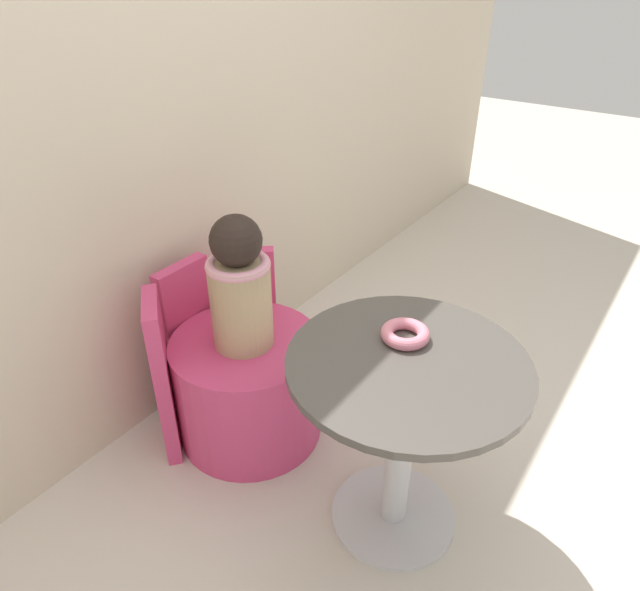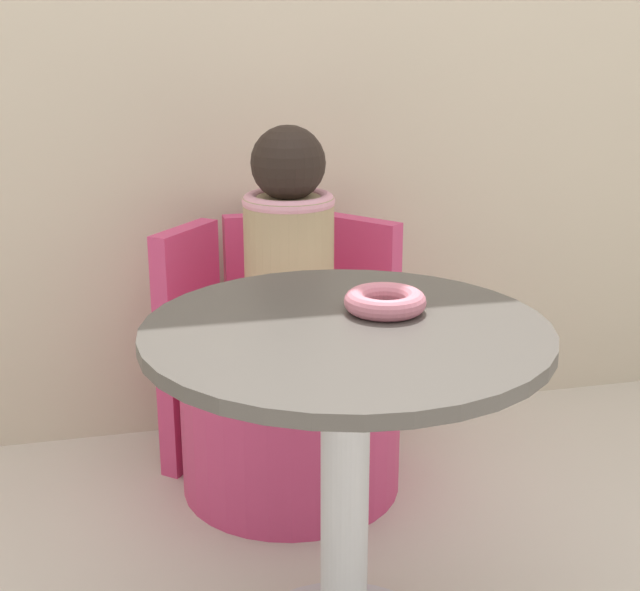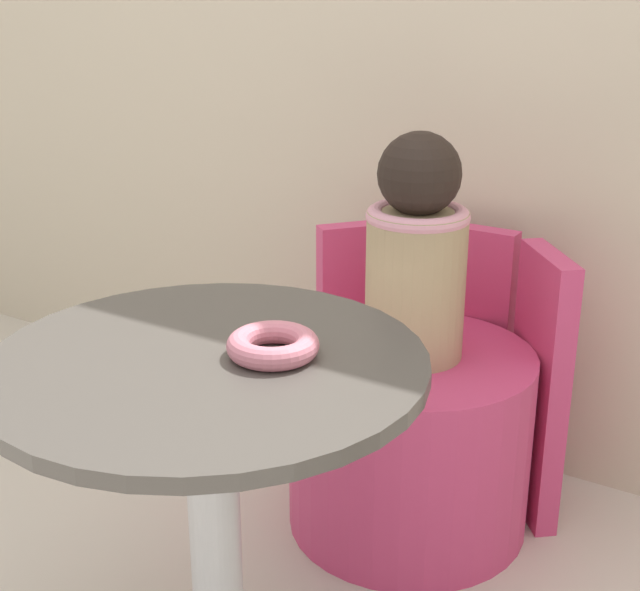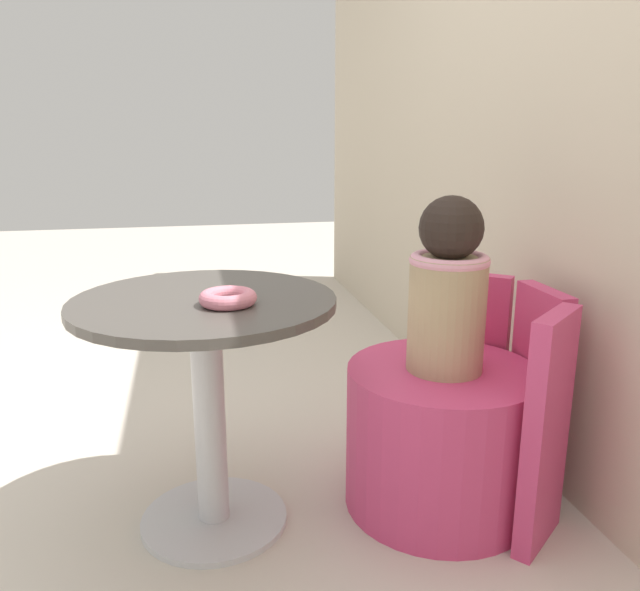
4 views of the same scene
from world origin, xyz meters
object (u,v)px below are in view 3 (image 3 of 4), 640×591
at_px(round_table, 212,464).
at_px(child_figure, 416,253).
at_px(donut, 272,345).
at_px(tub_chair, 409,439).

distance_m(round_table, child_figure, 0.67).
distance_m(round_table, donut, 0.23).
distance_m(tub_chair, child_figure, 0.44).
bearing_deg(child_figure, tub_chair, -90.00).
relative_size(round_table, donut, 4.79).
relative_size(round_table, tub_chair, 1.25).
bearing_deg(round_table, donut, 34.24).
distance_m(tub_chair, donut, 0.75).
xyz_separation_m(round_table, donut, (0.08, 0.06, 0.20)).
bearing_deg(tub_chair, child_figure, 90.00).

